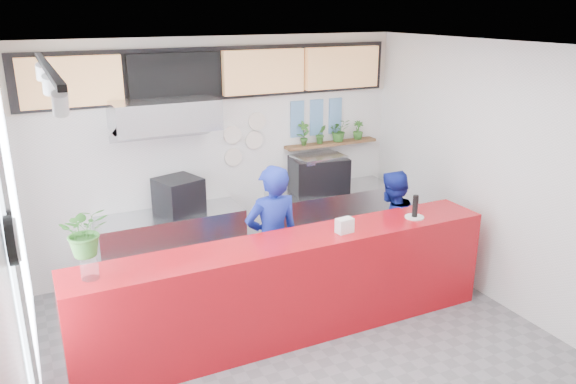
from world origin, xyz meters
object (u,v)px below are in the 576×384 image
object	(u,v)px
pepper_mill	(415,206)
espresso_machine	(318,174)
staff_center	(272,241)
service_counter	(292,288)
panini_oven	(179,196)
staff_right	(390,230)

from	to	relation	value
pepper_mill	espresso_machine	bearing A→B (deg)	96.33
staff_center	pepper_mill	size ratio (longest dim) A/B	7.03
pepper_mill	staff_center	bearing A→B (deg)	158.58
service_counter	pepper_mill	size ratio (longest dim) A/B	18.15
service_counter	staff_center	xyz separation A→B (m)	(0.02, 0.53, 0.32)
panini_oven	staff_right	xyz separation A→B (m)	(2.26, -1.31, -0.38)
panini_oven	staff_center	xyz separation A→B (m)	(0.70, -1.27, -0.25)
staff_right	pepper_mill	distance (m)	0.74
staff_right	panini_oven	bearing A→B (deg)	-50.90
panini_oven	staff_center	bearing A→B (deg)	-78.65
service_counter	staff_center	size ratio (longest dim) A/B	2.58
staff_right	pepper_mill	size ratio (longest dim) A/B	6.00
panini_oven	espresso_machine	size ratio (longest dim) A/B	0.65
service_counter	pepper_mill	world-z (taller)	pepper_mill
service_counter	panini_oven	bearing A→B (deg)	110.67
panini_oven	staff_right	world-z (taller)	staff_right
panini_oven	staff_center	distance (m)	1.47
staff_center	service_counter	bearing A→B (deg)	88.99
panini_oven	staff_center	world-z (taller)	staff_center
service_counter	espresso_machine	bearing A→B (deg)	54.34
staff_center	espresso_machine	bearing A→B (deg)	-134.00
panini_oven	espresso_machine	distance (m)	1.97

